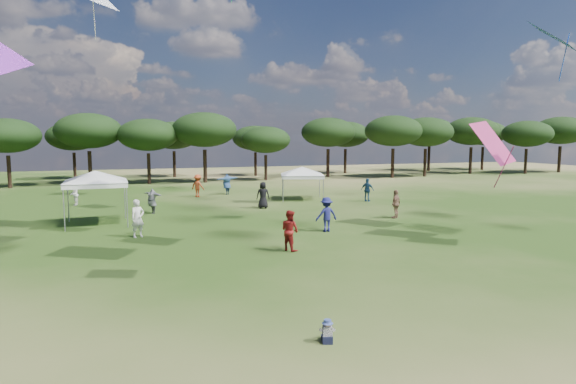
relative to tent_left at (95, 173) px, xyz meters
name	(u,v)px	position (x,y,z in m)	size (l,w,h in m)	color
ground	(399,380)	(6.58, -20.59, -2.90)	(140.00, 140.00, 0.00)	#2B4715
tree_line	(192,133)	(8.97, 26.82, 2.53)	(108.78, 17.63, 7.77)	black
tent_left	(95,173)	(0.00, 0.00, 0.00)	(6.62, 6.62, 3.32)	gray
tent_right	(302,168)	(14.68, 6.57, -0.44)	(6.21, 6.21, 2.88)	gray
toddler	(327,332)	(5.92, -18.48, -2.64)	(0.42, 0.46, 0.57)	black
festival_crowd	(190,200)	(5.40, 2.09, -2.00)	(28.50, 22.47, 1.91)	#313136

